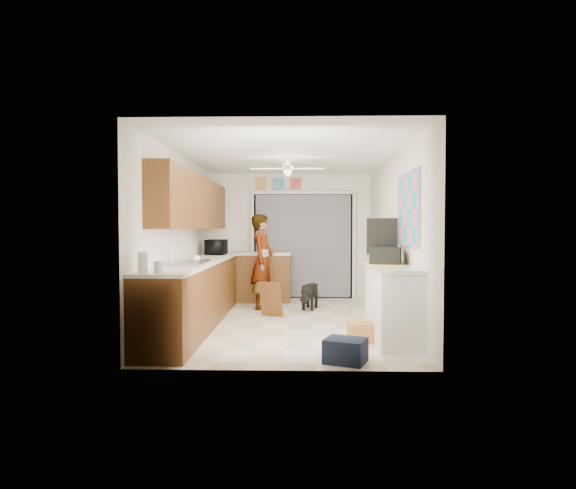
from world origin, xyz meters
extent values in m
plane|color=beige|center=(0.00, 0.00, 0.00)|extent=(5.00, 5.00, 0.00)
plane|color=white|center=(0.00, 0.00, 2.50)|extent=(5.00, 5.00, 0.00)
plane|color=white|center=(0.00, 2.50, 1.25)|extent=(3.20, 0.00, 3.20)
plane|color=white|center=(0.00, -2.50, 1.25)|extent=(3.20, 0.00, 3.20)
plane|color=white|center=(-1.60, 0.00, 1.25)|extent=(0.00, 5.00, 5.00)
plane|color=white|center=(1.60, 0.00, 1.25)|extent=(0.00, 5.00, 5.00)
cube|color=brown|center=(-1.30, 0.00, 0.45)|extent=(0.60, 4.80, 0.90)
cube|color=white|center=(-1.29, 0.00, 0.92)|extent=(0.62, 4.80, 0.04)
cube|color=brown|center=(-1.44, 0.20, 1.80)|extent=(0.32, 4.00, 0.80)
cube|color=silver|center=(-1.29, -1.00, 0.95)|extent=(0.50, 0.76, 0.06)
cylinder|color=silver|center=(-1.48, -1.00, 1.05)|extent=(0.03, 0.03, 0.22)
cube|color=brown|center=(-0.50, 2.00, 0.45)|extent=(1.00, 0.60, 0.90)
cube|color=white|center=(-0.50, 2.00, 0.92)|extent=(1.04, 0.64, 0.04)
cube|color=black|center=(0.25, 2.47, 1.05)|extent=(2.00, 0.06, 2.10)
cube|color=gray|center=(0.25, 2.43, 1.05)|extent=(1.90, 0.03, 2.05)
cube|color=white|center=(-0.77, 2.44, 1.05)|extent=(0.06, 0.04, 2.10)
cube|color=white|center=(1.27, 2.44, 1.05)|extent=(0.06, 0.04, 2.10)
cube|color=white|center=(0.25, 2.44, 2.12)|extent=(2.10, 0.04, 0.06)
cube|color=gold|center=(-0.60, 2.47, 2.30)|extent=(0.22, 0.02, 0.22)
cube|color=#48A0C1|center=(-0.25, 2.47, 2.30)|extent=(0.22, 0.02, 0.22)
cube|color=#C74F4A|center=(0.10, 2.47, 2.30)|extent=(0.22, 0.02, 0.22)
cube|color=white|center=(0.90, 2.47, 2.30)|extent=(0.22, 0.02, 0.22)
cube|color=silver|center=(-0.95, 2.47, 2.30)|extent=(0.22, 0.02, 0.26)
cube|color=white|center=(1.35, -1.20, 0.45)|extent=(0.50, 1.40, 0.90)
cube|color=white|center=(1.34, -1.20, 0.92)|extent=(0.54, 1.44, 0.04)
cube|color=#FF5DAA|center=(1.58, -1.00, 1.65)|extent=(0.03, 1.15, 0.95)
cube|color=white|center=(0.00, 0.20, 2.32)|extent=(1.14, 1.14, 0.24)
imported|color=black|center=(-1.29, 1.23, 1.07)|extent=(0.34, 0.49, 0.27)
imported|color=white|center=(-1.25, -0.60, 0.98)|extent=(0.11, 0.11, 0.09)
cylinder|color=silver|center=(-1.29, -2.25, 1.00)|extent=(0.10, 0.10, 0.13)
cylinder|color=white|center=(-1.45, -2.25, 1.05)|extent=(0.13, 0.13, 0.22)
cube|color=black|center=(1.32, -0.87, 1.05)|extent=(0.49, 0.58, 0.22)
cube|color=yellow|center=(1.32, -0.87, 0.94)|extent=(0.57, 0.67, 0.02)
cube|color=black|center=(1.32, -0.58, 1.30)|extent=(0.41, 0.13, 0.50)
cube|color=#B26737|center=(1.00, -1.26, 0.12)|extent=(0.42, 0.33, 0.24)
cube|color=black|center=(0.67, -2.20, 0.13)|extent=(0.51, 0.47, 0.25)
cube|color=brown|center=(-0.27, 0.38, 0.28)|extent=(0.40, 0.27, 0.56)
imported|color=white|center=(-0.46, 1.17, 0.83)|extent=(0.50, 0.67, 1.65)
cube|color=black|center=(0.36, 1.12, 0.24)|extent=(0.41, 0.65, 0.48)
camera|label=1|loc=(0.20, -7.21, 1.42)|focal=30.00mm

